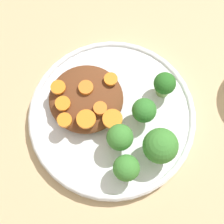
# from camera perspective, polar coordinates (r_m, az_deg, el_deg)

# --- Properties ---
(ground_plane) EXTENTS (4.00, 4.00, 0.00)m
(ground_plane) POSITION_cam_1_polar(r_m,az_deg,el_deg) (0.56, -0.00, -1.08)
(ground_plane) COLOR tan
(plate) EXTENTS (0.24, 0.24, 0.02)m
(plate) POSITION_cam_1_polar(r_m,az_deg,el_deg) (0.55, -0.00, -0.71)
(plate) COLOR white
(plate) RESTS_ON ground_plane
(stew_mound) EXTENTS (0.11, 0.11, 0.03)m
(stew_mound) POSITION_cam_1_polar(r_m,az_deg,el_deg) (0.54, -3.97, 2.05)
(stew_mound) COLOR brown
(stew_mound) RESTS_ON plate
(broccoli_floret_0) EXTENTS (0.03, 0.03, 0.05)m
(broccoli_floret_0) POSITION_cam_1_polar(r_m,az_deg,el_deg) (0.52, 4.91, 0.19)
(broccoli_floret_0) COLOR #759E51
(broccoli_floret_0) RESTS_ON plate
(broccoli_floret_1) EXTENTS (0.05, 0.05, 0.06)m
(broccoli_floret_1) POSITION_cam_1_polar(r_m,az_deg,el_deg) (0.50, 7.38, -5.18)
(broccoli_floret_1) COLOR #7FA85B
(broccoli_floret_1) RESTS_ON plate
(broccoli_floret_2) EXTENTS (0.04, 0.04, 0.05)m
(broccoli_floret_2) POSITION_cam_1_polar(r_m,az_deg,el_deg) (0.50, 1.21, -3.97)
(broccoli_floret_2) COLOR #7FA85B
(broccoli_floret_2) RESTS_ON plate
(broccoli_floret_3) EXTENTS (0.03, 0.03, 0.05)m
(broccoli_floret_3) POSITION_cam_1_polar(r_m,az_deg,el_deg) (0.54, 7.99, 4.18)
(broccoli_floret_3) COLOR #7FA85B
(broccoli_floret_3) RESTS_ON plate
(broccoli_floret_4) EXTENTS (0.04, 0.04, 0.05)m
(broccoli_floret_4) POSITION_cam_1_polar(r_m,az_deg,el_deg) (0.49, 2.20, -8.56)
(broccoli_floret_4) COLOR #759E51
(broccoli_floret_4) RESTS_ON plate
(carrot_slice_0) EXTENTS (0.02, 0.02, 0.01)m
(carrot_slice_0) POSITION_cam_1_polar(r_m,az_deg,el_deg) (0.52, -1.82, 1.03)
(carrot_slice_0) COLOR orange
(carrot_slice_0) RESTS_ON stew_mound
(carrot_slice_1) EXTENTS (0.03, 0.03, 0.01)m
(carrot_slice_1) POSITION_cam_1_polar(r_m,az_deg,el_deg) (0.51, -3.96, -1.10)
(carrot_slice_1) COLOR orange
(carrot_slice_1) RESTS_ON stew_mound
(carrot_slice_2) EXTENTS (0.02, 0.02, 0.01)m
(carrot_slice_2) POSITION_cam_1_polar(r_m,az_deg,el_deg) (0.53, -3.99, 3.72)
(carrot_slice_2) COLOR orange
(carrot_slice_2) RESTS_ON stew_mound
(carrot_slice_3) EXTENTS (0.03, 0.03, 0.01)m
(carrot_slice_3) POSITION_cam_1_polar(r_m,az_deg,el_deg) (0.51, -0.00, -1.08)
(carrot_slice_3) COLOR orange
(carrot_slice_3) RESTS_ON stew_mound
(carrot_slice_4) EXTENTS (0.02, 0.02, 0.00)m
(carrot_slice_4) POSITION_cam_1_polar(r_m,az_deg,el_deg) (0.52, -7.51, 1.30)
(carrot_slice_4) COLOR orange
(carrot_slice_4) RESTS_ON stew_mound
(carrot_slice_5) EXTENTS (0.02, 0.02, 0.00)m
(carrot_slice_5) POSITION_cam_1_polar(r_m,az_deg,el_deg) (0.53, -8.21, 3.73)
(carrot_slice_5) COLOR orange
(carrot_slice_5) RESTS_ON stew_mound
(carrot_slice_6) EXTENTS (0.02, 0.02, 0.00)m
(carrot_slice_6) POSITION_cam_1_polar(r_m,az_deg,el_deg) (0.53, 0.14, 5.06)
(carrot_slice_6) COLOR orange
(carrot_slice_6) RESTS_ON stew_mound
(carrot_slice_7) EXTENTS (0.02, 0.02, 0.01)m
(carrot_slice_7) POSITION_cam_1_polar(r_m,az_deg,el_deg) (0.51, -7.24, -1.24)
(carrot_slice_7) COLOR orange
(carrot_slice_7) RESTS_ON stew_mound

